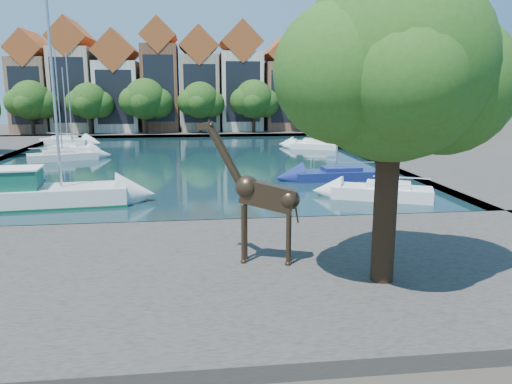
% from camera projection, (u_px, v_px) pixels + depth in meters
% --- Properties ---
extents(ground, '(160.00, 160.00, 0.00)m').
position_uv_depth(ground, '(176.00, 230.00, 25.57)').
color(ground, '#38332B').
rests_on(ground, ground).
extents(water_basin, '(38.00, 50.00, 0.08)m').
position_uv_depth(water_basin, '(184.00, 161.00, 48.87)').
color(water_basin, black).
rests_on(water_basin, ground).
extents(near_quay, '(50.00, 14.00, 0.50)m').
position_uv_depth(near_quay, '(169.00, 275.00, 18.72)').
color(near_quay, '#47433D').
rests_on(near_quay, ground).
extents(far_quay, '(60.00, 16.00, 0.50)m').
position_uv_depth(far_quay, '(188.00, 131.00, 79.91)').
color(far_quay, '#47433D').
rests_on(far_quay, ground).
extents(right_quay, '(14.00, 52.00, 0.50)m').
position_uv_depth(right_quay, '(427.00, 155.00, 51.81)').
color(right_quay, '#47433D').
rests_on(right_quay, ground).
extents(plane_tree, '(8.32, 6.40, 10.62)m').
position_uv_depth(plane_tree, '(396.00, 71.00, 16.15)').
color(plane_tree, '#332114').
rests_on(plane_tree, near_quay).
extents(townhouse_west_end, '(5.44, 9.18, 14.93)m').
position_uv_depth(townhouse_west_end, '(34.00, 86.00, 75.70)').
color(townhouse_west_end, '#856149').
rests_on(townhouse_west_end, far_quay).
extents(townhouse_west_mid, '(5.94, 9.18, 16.79)m').
position_uv_depth(townhouse_west_mid, '(74.00, 80.00, 76.23)').
color(townhouse_west_mid, tan).
rests_on(townhouse_west_mid, far_quay).
extents(townhouse_west_inner, '(6.43, 9.18, 15.15)m').
position_uv_depth(townhouse_west_inner, '(118.00, 86.00, 77.19)').
color(townhouse_west_inner, silver).
rests_on(townhouse_west_inner, far_quay).
extents(townhouse_center, '(5.44, 9.18, 16.93)m').
position_uv_depth(townhouse_center, '(161.00, 80.00, 77.75)').
color(townhouse_center, brown).
rests_on(townhouse_center, far_quay).
extents(townhouse_east_inner, '(5.94, 9.18, 15.79)m').
position_uv_depth(townhouse_east_inner, '(199.00, 84.00, 78.60)').
color(townhouse_east_inner, tan).
rests_on(townhouse_east_inner, far_quay).
extents(townhouse_east_mid, '(6.43, 9.18, 16.65)m').
position_uv_depth(townhouse_east_mid, '(240.00, 81.00, 79.30)').
color(townhouse_east_mid, beige).
rests_on(townhouse_east_mid, far_quay).
extents(townhouse_east_end, '(5.44, 9.18, 14.43)m').
position_uv_depth(townhouse_east_end, '(281.00, 88.00, 80.28)').
color(townhouse_east_end, brown).
rests_on(townhouse_east_end, far_quay).
extents(far_tree_far_west, '(7.28, 5.60, 7.68)m').
position_uv_depth(far_tree_far_west, '(32.00, 102.00, 70.94)').
color(far_tree_far_west, '#332114').
rests_on(far_tree_far_west, far_quay).
extents(far_tree_west, '(6.76, 5.20, 7.36)m').
position_uv_depth(far_tree_west, '(89.00, 102.00, 71.91)').
color(far_tree_west, '#332114').
rests_on(far_tree_west, far_quay).
extents(far_tree_mid_west, '(7.80, 6.00, 8.00)m').
position_uv_depth(far_tree_mid_west, '(146.00, 100.00, 72.82)').
color(far_tree_mid_west, '#332114').
rests_on(far_tree_mid_west, far_quay).
extents(far_tree_mid_east, '(7.02, 5.40, 7.52)m').
position_uv_depth(far_tree_mid_east, '(201.00, 101.00, 73.81)').
color(far_tree_mid_east, '#332114').
rests_on(far_tree_mid_east, far_quay).
extents(far_tree_east, '(7.54, 5.80, 7.84)m').
position_uv_depth(far_tree_east, '(254.00, 100.00, 74.74)').
color(far_tree_east, '#332114').
rests_on(far_tree_east, far_quay).
extents(far_tree_far_east, '(6.76, 5.20, 7.36)m').
position_uv_depth(far_tree_far_east, '(307.00, 101.00, 75.73)').
color(far_tree_far_east, '#332114').
rests_on(far_tree_far_east, far_quay).
extents(giraffe_statue, '(3.76, 1.36, 5.43)m').
position_uv_depth(giraffe_statue, '(260.00, 195.00, 18.92)').
color(giraffe_statue, '#322619').
rests_on(giraffe_statue, near_quay).
extents(motorsailer, '(10.35, 4.00, 12.06)m').
position_uv_depth(motorsailer, '(35.00, 191.00, 30.08)').
color(motorsailer, silver).
rests_on(motorsailer, water_basin).
extents(sailboat_left_c, '(6.94, 4.34, 10.72)m').
position_uv_depth(sailboat_left_c, '(63.00, 155.00, 49.50)').
color(sailboat_left_c, silver).
rests_on(sailboat_left_c, water_basin).
extents(sailboat_left_d, '(5.49, 3.56, 10.67)m').
position_uv_depth(sailboat_left_d, '(73.00, 147.00, 55.02)').
color(sailboat_left_d, white).
rests_on(sailboat_left_d, water_basin).
extents(sailboat_left_e, '(6.97, 4.67, 9.52)m').
position_uv_depth(sailboat_left_e, '(68.00, 140.00, 63.34)').
color(sailboat_left_e, silver).
rests_on(sailboat_left_e, water_basin).
extents(sailboat_right_a, '(6.64, 4.50, 10.89)m').
position_uv_depth(sailboat_right_a, '(382.00, 189.00, 32.22)').
color(sailboat_right_a, white).
rests_on(sailboat_right_a, water_basin).
extents(sailboat_right_b, '(6.83, 2.68, 11.91)m').
position_uv_depth(sailboat_right_b, '(336.00, 173.00, 39.02)').
color(sailboat_right_b, navy).
rests_on(sailboat_right_b, water_basin).
extents(sailboat_right_c, '(5.88, 3.85, 11.87)m').
position_uv_depth(sailboat_right_c, '(311.00, 142.00, 59.95)').
color(sailboat_right_c, white).
rests_on(sailboat_right_c, water_basin).
extents(sailboat_right_d, '(5.74, 3.84, 8.85)m').
position_uv_depth(sailboat_right_d, '(314.00, 145.00, 58.51)').
color(sailboat_right_d, white).
rests_on(sailboat_right_d, water_basin).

